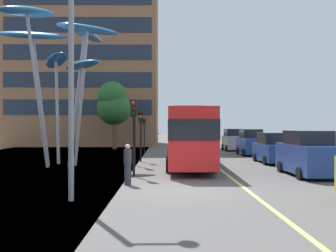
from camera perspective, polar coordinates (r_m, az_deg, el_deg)
The scene contains 15 objects.
ground at distance 14.23m, azimuth -0.83°, elevation -10.28°, with size 120.00×240.00×0.10m.
red_bus at distance 22.20m, azimuth 3.28°, elevation -1.28°, with size 2.85×11.28×3.67m.
leaf_sculpture at distance 24.16m, azimuth -16.74°, elevation 12.20°, with size 7.61×8.16×9.60m.
traffic_light_kerb_near at distance 17.69m, azimuth -5.48°, elevation 0.69°, with size 0.28×0.42×3.74m.
traffic_light_kerb_far at distance 22.53m, azimuth -5.35°, elevation 0.76°, with size 0.28×0.42×3.88m.
traffic_light_island_mid at distance 25.08m, azimuth -4.36°, elevation 0.15°, with size 0.28×0.42×3.54m.
traffic_light_opposite at distance 33.91m, azimuth -3.80°, elevation -0.31°, with size 0.28×0.42×3.21m.
car_parked_mid at distance 19.34m, azimuth 21.29°, elevation -4.23°, with size 2.03×4.46×2.26m.
car_parked_far at distance 25.27m, azimuth 16.41°, elevation -3.50°, with size 2.05×4.13×2.05m.
car_side_street at distance 31.68m, azimuth 13.00°, elevation -2.65°, with size 1.91×3.85×2.24m.
car_far_side at distance 37.39m, azimuth 10.40°, elevation -2.25°, with size 2.07×3.90×2.23m.
street_lamp at distance 12.55m, azimuth -13.65°, elevation 11.94°, with size 1.57×0.44×8.05m.
tree_pavement_near at distance 40.01m, azimuth -8.61°, elevation 3.32°, with size 3.76×3.76×7.42m.
pedestrian at distance 15.30m, azimuth -6.41°, elevation -6.09°, with size 0.34×0.34×1.73m.
backdrop_building at distance 50.97m, azimuth -12.61°, elevation 12.05°, with size 18.85×11.66×26.34m.
Camera 1 is at (-0.60, -14.01, 2.48)m, focal length 38.36 mm.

